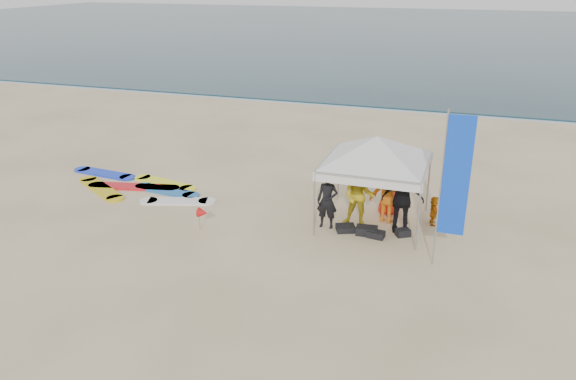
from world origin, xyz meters
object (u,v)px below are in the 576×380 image
Objects in this scene: marker_pennant at (203,213)px; person_seated at (434,211)px; person_orange_a at (388,194)px; surfboard_spread at (139,187)px; canopy_tent at (378,137)px; feather_flag at (455,178)px; person_yellow at (359,196)px; person_black_b at (403,200)px; person_orange_b at (389,188)px; person_black_a at (327,201)px.

person_seated is at bearing 21.63° from marker_pennant.
surfboard_spread is at bearing 7.88° from person_orange_a.
feather_flag reaches higher than canopy_tent.
person_yellow is 0.31× the size of surfboard_spread.
person_black_b is (1.20, -0.05, 0.06)m from person_yellow.
person_yellow is at bearing 44.88° from person_orange_a.
person_seated is 2.67m from canopy_tent.
person_orange_b reaches higher than person_seated.
person_orange_a is 8.13m from surfboard_spread.
canopy_tent reaches higher than person_black_b.
person_orange_a is at bearing 29.92° from person_black_a.
person_yellow reaches higher than surfboard_spread.
canopy_tent is at bearing 24.42° from marker_pennant.
person_seated is 0.22× the size of feather_flag.
person_seated is at bearing 19.33° from person_yellow.
feather_flag reaches higher than person_black_a.
person_seated is at bearing -139.07° from person_black_b.
person_seated is 0.22× the size of canopy_tent.
surfboard_spread is (-8.09, 0.06, -0.80)m from person_orange_a.
canopy_tent is 0.68× the size of surfboard_spread.
person_black_a is 0.94× the size of person_orange_a.
person_orange_a is at bearing 89.17° from person_seated.
person_orange_a is 2.61× the size of marker_pennant.
person_orange_a is at bearing 35.29° from person_yellow.
person_yellow is 1.20m from person_black_b.
person_orange_b is 8.09m from surfboard_spread.
canopy_tent is (-1.62, -0.39, 2.08)m from person_seated.
person_orange_b is at bearing 30.60° from marker_pennant.
marker_pennant is (-6.40, 0.02, -1.75)m from feather_flag.
person_orange_a is 5.12m from marker_pennant.
person_orange_a is at bearing 129.16° from feather_flag.
person_seated is 3.03m from feather_flag.
person_orange_a reaches higher than person_black_a.
person_orange_b is at bearing 3.69° from surfboard_spread.
marker_pennant is (-4.65, -2.13, -0.34)m from person_orange_a.
person_yellow reaches higher than person_orange_b.
person_black_a is 2.01m from person_black_b.
person_yellow is at bearing 146.76° from feather_flag.
feather_flag is at bearing -178.70° from person_seated.
feather_flag reaches higher than person_yellow.
person_black_b is 2.40m from feather_flag.
person_orange_b is 1.88m from canopy_tent.
person_black_a is 2.18m from canopy_tent.
marker_pennant is (-4.29, -1.95, -2.00)m from canopy_tent.
person_black_a is 2.07m from person_orange_b.
canopy_tent is (0.37, 0.35, 1.61)m from person_yellow.
canopy_tent is at bearing 30.97° from person_black_a.
person_black_a is 1.75m from person_orange_a.
person_black_b reaches higher than person_orange_b.
person_seated is 6.36m from marker_pennant.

